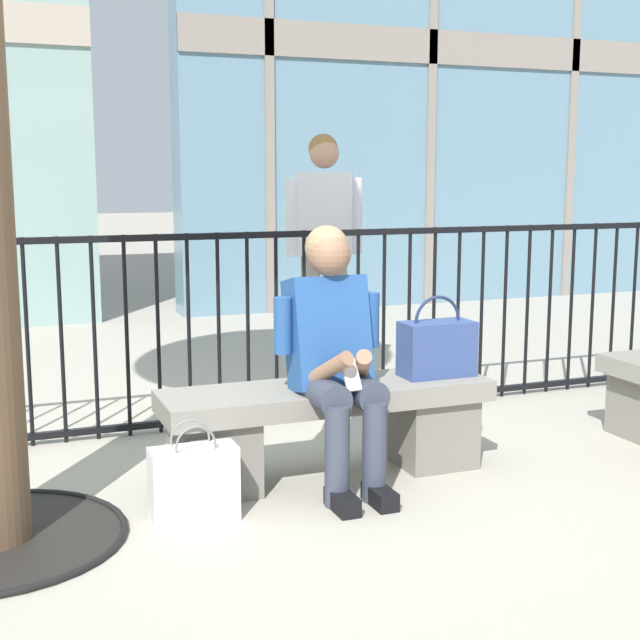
{
  "coord_description": "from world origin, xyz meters",
  "views": [
    {
      "loc": [
        -1.52,
        -3.8,
        1.44
      ],
      "look_at": [
        0.0,
        0.1,
        0.75
      ],
      "focal_mm": 49.56,
      "sensor_mm": 36.0,
      "label": 1
    }
  ],
  "objects_px": {
    "seated_person_with_phone": "(335,349)",
    "bystander_at_railing": "(324,240)",
    "stone_bench": "(328,422)",
    "handbag_on_bench": "(437,347)",
    "shopping_bag": "(194,483)"
  },
  "relations": [
    {
      "from": "seated_person_with_phone",
      "to": "bystander_at_railing",
      "type": "xyz_separation_m",
      "value": [
        0.7,
        1.9,
        0.35
      ]
    },
    {
      "from": "stone_bench",
      "to": "bystander_at_railing",
      "type": "distance_m",
      "value": 2.03
    },
    {
      "from": "stone_bench",
      "to": "shopping_bag",
      "type": "distance_m",
      "value": 0.8
    },
    {
      "from": "stone_bench",
      "to": "bystander_at_railing",
      "type": "height_order",
      "value": "bystander_at_railing"
    },
    {
      "from": "seated_person_with_phone",
      "to": "shopping_bag",
      "type": "bearing_deg",
      "value": -165.2
    },
    {
      "from": "seated_person_with_phone",
      "to": "handbag_on_bench",
      "type": "bearing_deg",
      "value": 11.24
    },
    {
      "from": "stone_bench",
      "to": "seated_person_with_phone",
      "type": "relative_size",
      "value": 1.32
    },
    {
      "from": "shopping_bag",
      "to": "handbag_on_bench",
      "type": "bearing_deg",
      "value": 13.19
    },
    {
      "from": "stone_bench",
      "to": "seated_person_with_phone",
      "type": "height_order",
      "value": "seated_person_with_phone"
    },
    {
      "from": "stone_bench",
      "to": "bystander_at_railing",
      "type": "relative_size",
      "value": 0.94
    },
    {
      "from": "seated_person_with_phone",
      "to": "shopping_bag",
      "type": "distance_m",
      "value": 0.88
    },
    {
      "from": "bystander_at_railing",
      "to": "seated_person_with_phone",
      "type": "bearing_deg",
      "value": -110.22
    },
    {
      "from": "handbag_on_bench",
      "to": "bystander_at_railing",
      "type": "relative_size",
      "value": 0.24
    },
    {
      "from": "seated_person_with_phone",
      "to": "bystander_at_railing",
      "type": "distance_m",
      "value": 2.05
    },
    {
      "from": "stone_bench",
      "to": "shopping_bag",
      "type": "height_order",
      "value": "stone_bench"
    }
  ]
}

